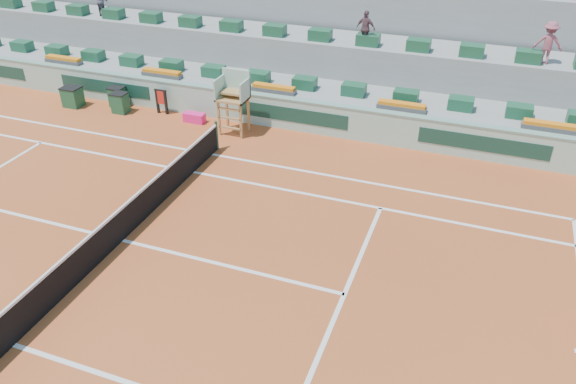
# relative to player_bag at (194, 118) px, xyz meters

# --- Properties ---
(ground) EXTENTS (90.00, 90.00, 0.00)m
(ground) POSITION_rel_player_bag_xyz_m (1.92, -7.74, -0.19)
(ground) COLOR #A5471F
(ground) RESTS_ON ground
(seating_tier_lower) EXTENTS (36.00, 4.00, 1.20)m
(seating_tier_lower) POSITION_rel_player_bag_xyz_m (1.92, 2.96, 0.41)
(seating_tier_lower) COLOR #959592
(seating_tier_lower) RESTS_ON ground
(seating_tier_upper) EXTENTS (36.00, 2.40, 2.60)m
(seating_tier_upper) POSITION_rel_player_bag_xyz_m (1.92, 4.56, 1.11)
(seating_tier_upper) COLOR #959592
(seating_tier_upper) RESTS_ON ground
(stadium_back_wall) EXTENTS (36.00, 0.40, 4.40)m
(stadium_back_wall) POSITION_rel_player_bag_xyz_m (1.92, 6.16, 2.01)
(stadium_back_wall) COLOR #959592
(stadium_back_wall) RESTS_ON ground
(player_bag) EXTENTS (0.85, 0.38, 0.38)m
(player_bag) POSITION_rel_player_bag_xyz_m (0.00, 0.00, 0.00)
(player_bag) COLOR #FF217E
(player_bag) RESTS_ON ground
(spectator_left) EXTENTS (0.79, 0.66, 1.44)m
(spectator_left) POSITION_rel_player_bag_xyz_m (-6.82, 4.16, 3.13)
(spectator_left) COLOR #444550
(spectator_left) RESTS_ON seating_tier_upper
(spectator_mid) EXTENTS (0.86, 0.52, 1.37)m
(spectator_mid) POSITION_rel_player_bag_xyz_m (5.81, 3.86, 3.10)
(spectator_mid) COLOR brown
(spectator_mid) RESTS_ON seating_tier_upper
(spectator_right) EXTENTS (0.99, 0.58, 1.52)m
(spectator_right) POSITION_rel_player_bag_xyz_m (12.47, 4.03, 3.17)
(spectator_right) COLOR #974B59
(spectator_right) RESTS_ON seating_tier_upper
(court_lines) EXTENTS (23.89, 11.09, 0.01)m
(court_lines) POSITION_rel_player_bag_xyz_m (1.92, -7.74, -0.18)
(court_lines) COLOR white
(court_lines) RESTS_ON ground
(tennis_net) EXTENTS (0.10, 11.97, 1.10)m
(tennis_net) POSITION_rel_player_bag_xyz_m (1.92, -7.74, 0.34)
(tennis_net) COLOR black
(tennis_net) RESTS_ON ground
(advertising_hoarding) EXTENTS (36.00, 0.34, 1.26)m
(advertising_hoarding) POSITION_rel_player_bag_xyz_m (1.94, 0.76, 0.44)
(advertising_hoarding) COLOR #9DC6B3
(advertising_hoarding) RESTS_ON ground
(umpire_chair) EXTENTS (1.10, 0.90, 2.40)m
(umpire_chair) POSITION_rel_player_bag_xyz_m (1.92, -0.25, 1.35)
(umpire_chair) COLOR #A0723C
(umpire_chair) RESTS_ON ground
(seat_row_lower) EXTENTS (32.90, 0.60, 0.44)m
(seat_row_lower) POSITION_rel_player_bag_xyz_m (1.92, 2.06, 1.23)
(seat_row_lower) COLOR #1A5032
(seat_row_lower) RESTS_ON seating_tier_lower
(seat_row_upper) EXTENTS (32.90, 0.60, 0.44)m
(seat_row_upper) POSITION_rel_player_bag_xyz_m (1.92, 3.96, 2.63)
(seat_row_upper) COLOR #1A5032
(seat_row_upper) RESTS_ON seating_tier_upper
(flower_planters) EXTENTS (26.80, 0.36, 0.28)m
(flower_planters) POSITION_rel_player_bag_xyz_m (0.42, 1.26, 1.14)
(flower_planters) COLOR #4F4F4F
(flower_planters) RESTS_ON seating_tier_lower
(drink_cooler_a) EXTENTS (0.64, 0.55, 0.84)m
(drink_cooler_a) POSITION_rel_player_bag_xyz_m (-3.31, -0.19, 0.23)
(drink_cooler_a) COLOR #184A2C
(drink_cooler_a) RESTS_ON ground
(drink_cooler_b) EXTENTS (0.63, 0.55, 0.84)m
(drink_cooler_b) POSITION_rel_player_bag_xyz_m (-3.79, 0.32, 0.23)
(drink_cooler_b) COLOR #184A2C
(drink_cooler_b) RESTS_ON ground
(drink_cooler_c) EXTENTS (0.77, 0.66, 0.84)m
(drink_cooler_c) POSITION_rel_player_bag_xyz_m (-5.57, -0.33, 0.23)
(drink_cooler_c) COLOR #184A2C
(drink_cooler_c) RESTS_ON ground
(towel_rack) EXTENTS (0.54, 0.09, 1.03)m
(towel_rack) POSITION_rel_player_bag_xyz_m (-1.64, 0.30, 0.41)
(towel_rack) COLOR black
(towel_rack) RESTS_ON ground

